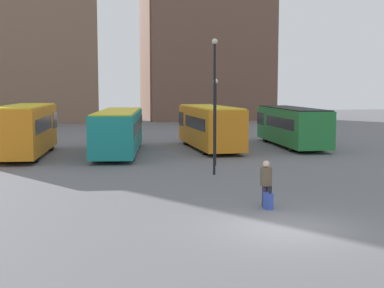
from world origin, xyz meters
The scene contains 10 objects.
ground_plane centered at (0.00, 0.00, 0.00)m, with size 160.00×160.00×0.00m, color slate.
building_block_right centered at (11.52, 56.83, 10.36)m, with size 16.48×12.09×20.71m.
bus_0 centered at (-9.28, 19.87, 1.73)m, with size 3.59×9.55×3.21m.
bus_1 centered at (-3.44, 20.08, 1.54)m, with size 4.43×11.51×2.81m.
bus_2 centered at (2.97, 21.18, 1.63)m, with size 2.65×9.64×3.00m.
bus_3 centered at (9.29, 21.58, 1.55)m, with size 3.36×10.42×2.84m.
traveler centered at (0.44, 3.09, 0.99)m, with size 0.54×0.54×1.67m.
suitcase centered at (0.34, 2.58, 0.30)m, with size 0.31×0.37×0.86m.
lamp_post_0 centered at (0.43, 10.33, 3.85)m, with size 0.28×0.28×6.67m.
lamp_post_1 centered at (1.28, 13.32, 2.87)m, with size 0.28×0.28×4.78m.
Camera 1 is at (-6.36, -15.01, 4.31)m, focal length 50.00 mm.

